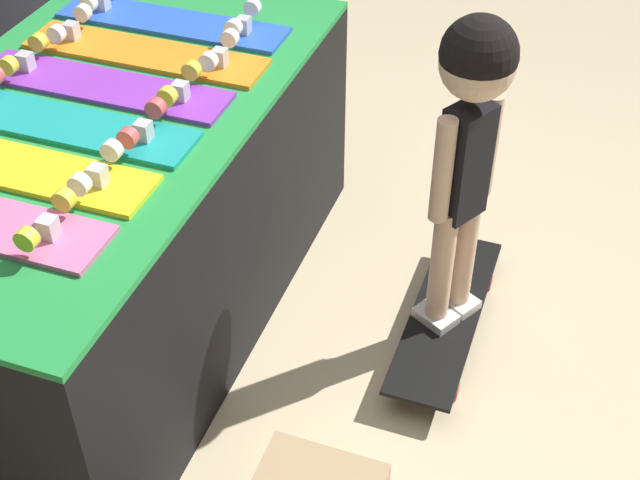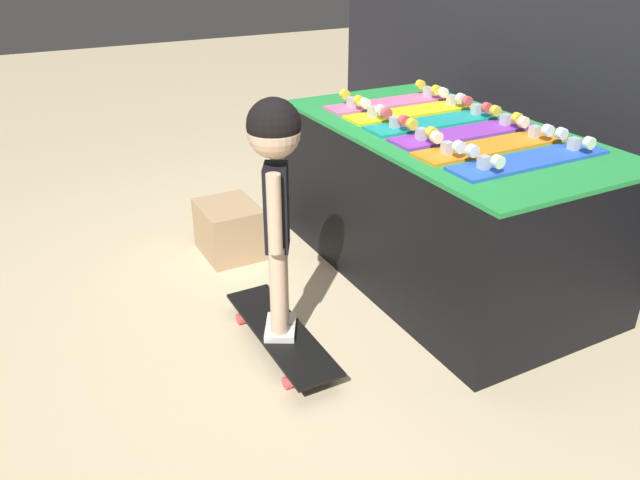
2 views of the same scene
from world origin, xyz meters
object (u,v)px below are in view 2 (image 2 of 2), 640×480
skateboard_on_floor (281,333)px  skateboard_pink_on_rack (391,101)px  child (275,177)px  skateboard_purple_on_rack (464,131)px  skateboard_orange_on_rack (492,144)px  skateboard_yellow_on_rack (413,110)px  skateboard_teal_on_rack (437,120)px  storage_box (229,229)px  skateboard_blue_on_rack (530,158)px

skateboard_on_floor → skateboard_pink_on_rack: bearing=126.7°
skateboard_on_floor → child: child is taller
skateboard_purple_on_rack → skateboard_orange_on_rack: 0.21m
skateboard_yellow_on_rack → skateboard_purple_on_rack: size_ratio=1.00×
skateboard_teal_on_rack → skateboard_purple_on_rack: same height
skateboard_yellow_on_rack → skateboard_teal_on_rack: size_ratio=1.00×
skateboard_pink_on_rack → skateboard_orange_on_rack: same height
skateboard_orange_on_rack → skateboard_on_floor: (-0.07, -1.02, -0.72)m
skateboard_pink_on_rack → skateboard_yellow_on_rack: bearing=-0.5°
skateboard_on_floor → skateboard_teal_on_rack: bearing=108.9°
skateboard_purple_on_rack → storage_box: bearing=-131.3°
skateboard_pink_on_rack → child: bearing=-53.3°
skateboard_orange_on_rack → child: size_ratio=0.75×
skateboard_blue_on_rack → child: (-0.29, -1.03, 0.00)m
skateboard_blue_on_rack → skateboard_purple_on_rack: bearing=179.3°
skateboard_purple_on_rack → skateboard_on_floor: (0.14, -1.04, -0.72)m
skateboard_orange_on_rack → skateboard_blue_on_rack: bearing=4.5°
skateboard_yellow_on_rack → skateboard_teal_on_rack: same height
skateboard_on_floor → storage_box: bearing=172.6°
skateboard_teal_on_rack → skateboard_purple_on_rack: (0.21, -0.00, 0.00)m
skateboard_yellow_on_rack → storage_box: 1.19m
skateboard_yellow_on_rack → skateboard_orange_on_rack: same height
skateboard_pink_on_rack → skateboard_blue_on_rack: size_ratio=1.00×
storage_box → skateboard_teal_on_rack: bearing=57.1°
skateboard_pink_on_rack → skateboard_yellow_on_rack: size_ratio=1.00×
skateboard_blue_on_rack → skateboard_on_floor: (-0.29, -1.03, -0.72)m
child → skateboard_teal_on_rack: bearing=137.8°
skateboard_blue_on_rack → storage_box: size_ratio=2.06×
skateboard_yellow_on_rack → skateboard_orange_on_rack: (0.64, -0.03, 0.00)m
skateboard_on_floor → storage_box: (-0.95, 0.12, 0.07)m
skateboard_orange_on_rack → storage_box: skateboard_orange_on_rack is taller
skateboard_pink_on_rack → skateboard_blue_on_rack: (1.07, -0.02, 0.00)m
skateboard_pink_on_rack → skateboard_orange_on_rack: 0.85m
skateboard_yellow_on_rack → storage_box: size_ratio=2.06×
skateboard_teal_on_rack → storage_box: size_ratio=2.06×
skateboard_on_floor → storage_box: storage_box is taller
skateboard_purple_on_rack → skateboard_blue_on_rack: same height
skateboard_orange_on_rack → skateboard_teal_on_rack: bearing=176.9°
storage_box → skateboard_orange_on_rack: bearing=41.3°
skateboard_teal_on_rack → skateboard_purple_on_rack: 0.21m
skateboard_teal_on_rack → skateboard_pink_on_rack: bearing=178.4°
skateboard_yellow_on_rack → child: (0.57, -1.05, 0.00)m
skateboard_blue_on_rack → storage_box: (-1.23, -0.91, -0.65)m
skateboard_orange_on_rack → child: bearing=-94.0°
skateboard_orange_on_rack → skateboard_blue_on_rack: same height
skateboard_orange_on_rack → skateboard_on_floor: 1.25m
skateboard_on_floor → storage_box: 0.96m
skateboard_pink_on_rack → skateboard_teal_on_rack: same height
skateboard_on_floor → skateboard_orange_on_rack: bearing=86.0°
skateboard_orange_on_rack → storage_box: (-1.02, -0.89, -0.65)m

